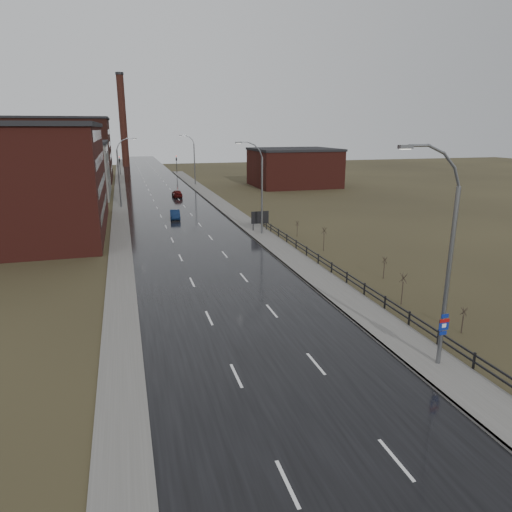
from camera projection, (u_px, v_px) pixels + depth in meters
ground at (304, 413)px, 21.28m from camera, size 320.00×320.00×0.00m
road at (171, 207)px, 76.78m from camera, size 14.00×300.00×0.06m
sidewalk_right at (263, 236)px, 55.94m from camera, size 3.20×180.00×0.18m
curb_right at (251, 237)px, 55.53m from camera, size 0.16×180.00×0.18m
sidewalk_left at (120, 209)px, 74.59m from camera, size 2.40×260.00×0.12m
warehouse_near at (7, 180)px, 55.48m from camera, size 22.44×28.56×13.50m
warehouse_mid at (65, 169)px, 87.22m from camera, size 16.32×20.40×10.50m
warehouse_far at (55, 150)px, 112.96m from camera, size 26.52×24.48×15.50m
building_right at (294, 167)px, 104.09m from camera, size 18.36×16.32×8.50m
smokestack at (123, 120)px, 154.27m from camera, size 2.70×2.70×30.70m
streetlight_main at (445, 262)px, 23.76m from camera, size 3.91×0.29×12.11m
streetlight_right_mid at (260, 188)px, 55.29m from camera, size 3.36×0.28×11.35m
streetlight_left at (120, 172)px, 75.01m from camera, size 3.36×0.28×11.35m
streetlight_right_far at (193, 160)px, 105.24m from camera, size 3.36×0.28×11.35m
guardrail at (335, 268)px, 40.78m from camera, size 0.10×53.05×1.10m
shrub_b at (463, 320)px, 29.29m from camera, size 0.43×0.45×1.77m
shrub_c at (403, 288)px, 34.02m from camera, size 0.58×0.61×2.46m
shrub_d at (384, 267)px, 40.03m from camera, size 0.48×0.50×2.00m
shrub_e at (324, 238)px, 49.08m from camera, size 0.62×0.66×2.64m
shrub_f at (297, 228)px, 55.74m from camera, size 0.46×0.48×1.92m
billboard at (260, 218)px, 58.28m from camera, size 2.31×0.17×2.64m
traffic_light_left at (119, 159)px, 128.92m from camera, size 0.58×2.73×5.30m
traffic_light_right at (176, 158)px, 133.20m from camera, size 0.58×2.73×5.30m
car_near at (175, 215)px, 66.47m from camera, size 1.68×4.06×1.31m
car_far at (177, 194)px, 87.58m from camera, size 1.77×4.25×1.44m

